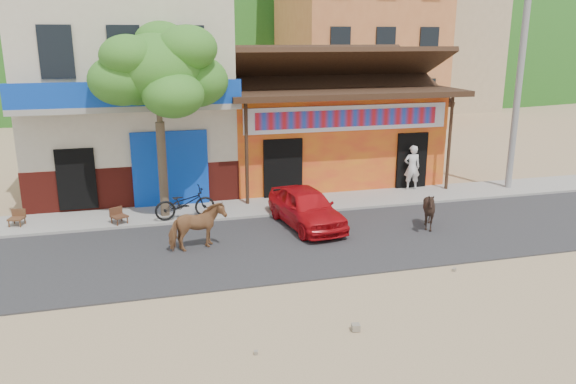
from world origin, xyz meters
name	(u,v)px	position (x,y,z in m)	size (l,w,h in m)	color
ground	(369,275)	(0.00, 0.00, 0.00)	(120.00, 120.00, 0.00)	#9E825B
road	(335,240)	(0.00, 2.50, 0.02)	(60.00, 5.00, 0.04)	#28282B
sidewalk	(301,204)	(0.00, 6.00, 0.06)	(60.00, 2.00, 0.12)	gray
dance_club	(321,133)	(2.00, 10.00, 1.80)	(8.00, 6.00, 3.60)	orange
cafe_building	(129,97)	(-5.50, 10.00, 3.50)	(7.00, 6.00, 7.00)	beige
apartment_front	(357,31)	(9.00, 24.00, 6.00)	(9.00, 9.00, 12.00)	#CC723F
apartment_rear	(434,45)	(18.00, 30.00, 5.00)	(8.00, 8.00, 10.00)	tan
tree	(160,122)	(-4.60, 5.80, 3.12)	(3.00, 3.00, 6.00)	#2D721E
utility_pole	(519,80)	(8.20, 6.00, 4.12)	(0.24, 0.24, 8.00)	gray
cow_tan	(197,227)	(-3.89, 2.71, 0.68)	(0.69, 1.52, 1.28)	#95623B
cow_dark	(429,210)	(3.00, 2.59, 0.64)	(0.97, 1.09, 1.21)	black
red_car	(306,207)	(-0.46, 3.84, 0.64)	(1.42, 3.52, 1.20)	red
scooter	(185,203)	(-4.00, 5.30, 0.62)	(0.66, 1.89, 0.99)	black
pedestrian	(412,167)	(4.50, 6.70, 0.95)	(0.61, 0.40, 1.66)	silver
cafe_chair_left	(16,211)	(-9.00, 5.90, 0.57)	(0.42, 0.42, 0.89)	#4C2C19
cafe_chair_right	(119,209)	(-6.00, 5.30, 0.57)	(0.42, 0.42, 0.91)	#462917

